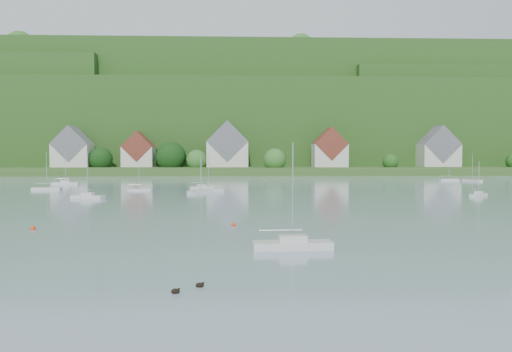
# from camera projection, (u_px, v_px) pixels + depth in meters

# --- Properties ---
(far_shore_strip) EXTENTS (600.00, 60.00, 3.00)m
(far_shore_strip) POSITION_uv_depth(u_px,v_px,m) (216.00, 170.00, 205.85)
(far_shore_strip) COLOR #2D4B1C
(far_shore_strip) RESTS_ON ground
(forested_ridge) EXTENTS (620.00, 181.22, 69.89)m
(forested_ridge) POSITION_uv_depth(u_px,v_px,m) (222.00, 128.00, 273.46)
(forested_ridge) COLOR #1A4315
(forested_ridge) RESTS_ON ground
(village_building_0) EXTENTS (14.00, 10.40, 16.00)m
(village_building_0) POSITION_uv_depth(u_px,v_px,m) (73.00, 150.00, 190.58)
(village_building_0) COLOR beige
(village_building_0) RESTS_ON far_shore_strip
(village_building_1) EXTENTS (12.00, 9.36, 14.00)m
(village_building_1) POSITION_uv_depth(u_px,v_px,m) (139.00, 152.00, 193.50)
(village_building_1) COLOR beige
(village_building_1) RESTS_ON far_shore_strip
(village_building_2) EXTENTS (16.00, 11.44, 18.00)m
(village_building_2) POSITION_uv_depth(u_px,v_px,m) (228.00, 148.00, 193.69)
(village_building_2) COLOR beige
(village_building_2) RESTS_ON far_shore_strip
(village_building_3) EXTENTS (13.00, 10.40, 15.50)m
(village_building_3) POSITION_uv_depth(u_px,v_px,m) (330.00, 151.00, 193.15)
(village_building_3) COLOR beige
(village_building_3) RESTS_ON far_shore_strip
(village_building_4) EXTENTS (15.00, 10.40, 16.50)m
(village_building_4) POSITION_uv_depth(u_px,v_px,m) (438.00, 150.00, 198.75)
(village_building_4) COLOR beige
(village_building_4) RESTS_ON far_shore_strip
(near_sailboat_3) EXTENTS (6.28, 2.04, 8.38)m
(near_sailboat_3) POSITION_uv_depth(u_px,v_px,m) (293.00, 244.00, 38.56)
(near_sailboat_3) COLOR silver
(near_sailboat_3) RESTS_ON ground
(mooring_buoy_2) EXTENTS (0.45, 0.45, 0.45)m
(mooring_buoy_2) POSITION_uv_depth(u_px,v_px,m) (234.00, 226.00, 51.56)
(mooring_buoy_2) COLOR #FA380E
(mooring_buoy_2) RESTS_ON ground
(mooring_buoy_3) EXTENTS (0.49, 0.49, 0.49)m
(mooring_buoy_3) POSITION_uv_depth(u_px,v_px,m) (33.00, 230.00, 48.94)
(mooring_buoy_3) COLOR #FA380E
(mooring_buoy_3) RESTS_ON ground
(duck_pair) EXTENTS (1.69, 1.50, 0.34)m
(duck_pair) POSITION_uv_depth(u_px,v_px,m) (188.00, 288.00, 26.82)
(duck_pair) COLOR black
(duck_pair) RESTS_ON ground
(far_sailboat_cluster) EXTENTS (194.37, 67.22, 8.71)m
(far_sailboat_cluster) POSITION_uv_depth(u_px,v_px,m) (224.00, 184.00, 120.19)
(far_sailboat_cluster) COLOR silver
(far_sailboat_cluster) RESTS_ON ground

